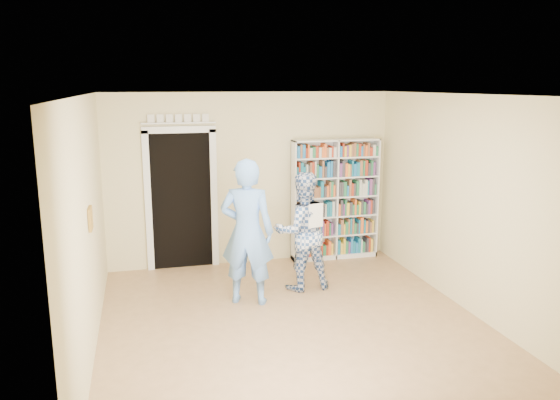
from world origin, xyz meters
The scene contains 11 objects.
floor centered at (0.00, 0.00, 0.00)m, with size 5.00×5.00×0.00m, color #99714A.
ceiling centered at (0.00, 0.00, 2.70)m, with size 5.00×5.00×0.00m, color white.
wall_back centered at (0.00, 2.50, 1.35)m, with size 4.50×4.50×0.00m, color beige.
wall_left centered at (-2.25, 0.00, 1.35)m, with size 5.00×5.00×0.00m, color beige.
wall_right centered at (2.25, 0.00, 1.35)m, with size 5.00×5.00×0.00m, color beige.
bookshelf centered at (1.35, 2.34, 0.99)m, with size 1.42×0.27×1.96m.
doorway centered at (-1.10, 2.48, 1.18)m, with size 1.10×0.08×2.43m.
wall_art centered at (-2.23, 0.20, 1.40)m, with size 0.03×0.25×0.25m, color brown.
man_blue centered at (-0.40, 0.84, 0.95)m, with size 0.70×0.46×1.91m, color #699DEA.
man_plaid centered at (0.43, 1.14, 0.83)m, with size 0.80×0.63×1.65m, color navy.
paper_sheet centered at (0.55, 0.91, 1.10)m, with size 0.23×0.01×0.32m, color white.
Camera 1 is at (-1.67, -5.82, 2.82)m, focal length 35.00 mm.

